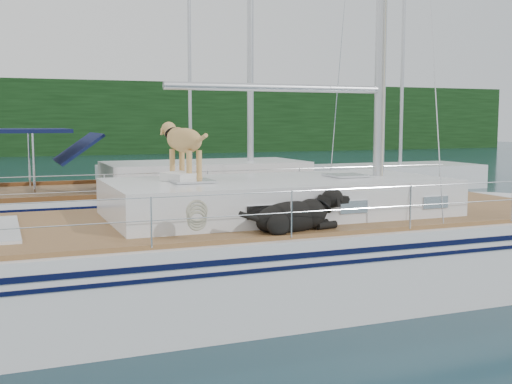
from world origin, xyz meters
name	(u,v)px	position (x,y,z in m)	size (l,w,h in m)	color
ground	(231,298)	(0.00, 0.00, 0.00)	(120.00, 120.00, 0.00)	black
tree_line	(40,118)	(0.00, 45.00, 3.00)	(90.00, 3.00, 6.00)	black
shore_bank	(40,147)	(0.00, 46.20, 0.60)	(92.00, 1.00, 1.20)	#595147
main_sailboat	(236,254)	(0.09, 0.00, 0.68)	(12.00, 3.80, 14.01)	silver
neighbor_sailboat	(162,208)	(0.36, 5.92, 0.63)	(11.00, 3.50, 13.30)	silver
bg_boat_center	(191,177)	(4.00, 16.00, 0.45)	(7.20, 3.00, 11.65)	silver
bg_boat_east	(400,177)	(12.00, 13.00, 0.46)	(6.40, 3.00, 11.65)	silver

